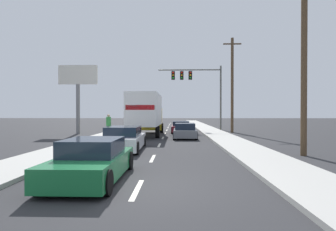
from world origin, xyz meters
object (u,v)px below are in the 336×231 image
car_maroon (181,127)px  car_gray (185,131)px  utility_pole_near (304,45)px  pedestrian_near_corner (109,125)px  car_green (92,161)px  roadside_billboard (78,85)px  box_truck (146,112)px  traffic_signal_mast (193,81)px  utility_pole_mid (232,84)px  car_white (124,139)px

car_maroon → car_gray: car_gray is taller
utility_pole_near → pedestrian_near_corner: size_ratio=5.77×
car_green → car_gray: bearing=77.0°
roadside_billboard → box_truck: bearing=-16.8°
box_truck → car_green: (0.06, -16.14, -1.51)m
car_maroon → utility_pole_near: 16.64m
traffic_signal_mast → roadside_billboard: traffic_signal_mast is taller
car_green → roadside_billboard: bearing=110.5°
traffic_signal_mast → car_maroon: bearing=-108.7°
car_gray → traffic_signal_mast: size_ratio=0.57×
car_maroon → car_gray: size_ratio=1.06×
traffic_signal_mast → utility_pole_mid: bearing=-48.5°
car_maroon → car_green: bearing=-98.6°
utility_pole_mid → roadside_billboard: (-14.96, -1.97, -0.30)m
car_white → car_green: bearing=-87.7°
car_green → pedestrian_near_corner: (-2.85, 13.90, 0.45)m
utility_pole_mid → roadside_billboard: utility_pole_mid is taller
traffic_signal_mast → pedestrian_near_corner: 13.58m
car_white → roadside_billboard: size_ratio=0.71×
car_gray → box_truck: bearing=145.5°
box_truck → car_maroon: (3.07, 3.85, -1.53)m
utility_pole_near → utility_pole_mid: bearing=91.2°
car_green → car_gray: 14.25m
car_gray → traffic_signal_mast: traffic_signal_mast is taller
roadside_billboard → pedestrian_near_corner: roadside_billboard is taller
utility_pole_near → pedestrian_near_corner: bearing=141.8°
car_maroon → utility_pole_mid: 6.76m
car_green → pedestrian_near_corner: pedestrian_near_corner is taller
car_gray → pedestrian_near_corner: bearing=179.9°
utility_pole_near → roadside_billboard: 20.19m
pedestrian_near_corner → box_truck: bearing=38.8°
car_green → car_gray: car_green is taller
car_maroon → traffic_signal_mast: size_ratio=0.60×
box_truck → utility_pole_mid: (8.24, 4.00, 2.83)m
box_truck → roadside_billboard: (-6.73, 2.03, 2.52)m
utility_pole_mid → pedestrian_near_corner: (-11.02, -6.24, -3.88)m
box_truck → pedestrian_near_corner: size_ratio=4.95×
car_gray → roadside_billboard: size_ratio=0.65×
roadside_billboard → car_white: bearing=-60.5°
traffic_signal_mast → utility_pole_mid: utility_pole_mid is taller
car_white → car_green: size_ratio=1.08×
car_gray → utility_pole_mid: 9.09m
pedestrian_near_corner → car_white: bearing=-70.4°
car_white → car_gray: (3.49, 7.23, -0.05)m
car_white → utility_pole_near: utility_pole_near is taller
car_maroon → car_white: bearing=-103.8°
traffic_signal_mast → utility_pole_near: bearing=-78.3°
utility_pole_near → roadside_billboard: utility_pole_near is taller
car_maroon → car_gray: bearing=-88.1°
box_truck → car_white: size_ratio=1.88×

